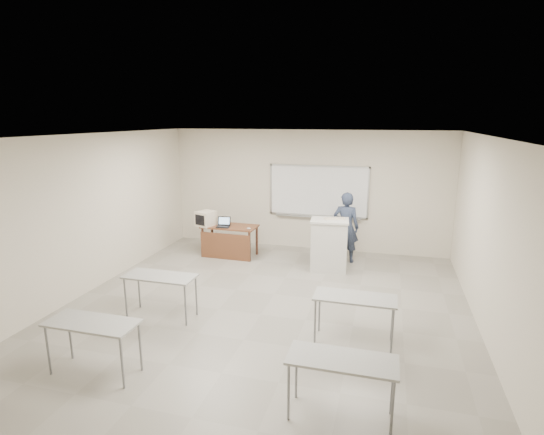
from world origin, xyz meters
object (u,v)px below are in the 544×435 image
(instructor_desk, at_px, (228,236))
(presenter, at_px, (346,227))
(whiteboard, at_px, (318,192))
(laptop, at_px, (224,224))
(mouse, at_px, (249,228))
(keyboard, at_px, (334,218))
(crt_monitor, at_px, (206,218))
(podium, at_px, (329,245))

(instructor_desk, bearing_deg, presenter, 10.23)
(whiteboard, relative_size, laptop, 8.10)
(mouse, distance_m, keyboard, 2.03)
(keyboard, bearing_deg, crt_monitor, 157.75)
(whiteboard, distance_m, presenter, 1.30)
(podium, height_order, crt_monitor, podium)
(crt_monitor, distance_m, keyboard, 3.10)
(whiteboard, height_order, instructor_desk, whiteboard)
(podium, relative_size, presenter, 0.70)
(instructor_desk, relative_size, podium, 1.15)
(laptop, xyz_separation_m, presenter, (2.84, 0.44, 0.02))
(podium, relative_size, laptop, 3.73)
(crt_monitor, bearing_deg, podium, 14.52)
(whiteboard, bearing_deg, laptop, -148.94)
(instructor_desk, height_order, mouse, mouse)
(podium, bearing_deg, crt_monitor, 169.35)
(whiteboard, height_order, mouse, whiteboard)
(presenter, bearing_deg, keyboard, 75.48)
(presenter, bearing_deg, laptop, 12.95)
(laptop, bearing_deg, podium, -13.35)
(podium, bearing_deg, keyboard, 36.20)
(laptop, relative_size, mouse, 3.04)
(whiteboard, bearing_deg, presenter, -45.21)
(crt_monitor, relative_size, laptop, 1.40)
(crt_monitor, bearing_deg, instructor_desk, 20.54)
(crt_monitor, bearing_deg, presenter, 26.61)
(podium, bearing_deg, whiteboard, 102.63)
(crt_monitor, bearing_deg, laptop, 18.77)
(laptop, bearing_deg, crt_monitor, 171.64)
(keyboard, distance_m, presenter, 0.71)
(presenter, bearing_deg, instructor_desk, 12.93)
(podium, relative_size, crt_monitor, 2.67)
(whiteboard, relative_size, mouse, 24.62)
(instructor_desk, distance_m, presenter, 2.79)
(mouse, bearing_deg, podium, -19.07)
(laptop, bearing_deg, whiteboard, 22.93)
(whiteboard, height_order, podium, whiteboard)
(instructor_desk, height_order, laptop, laptop)
(presenter, bearing_deg, mouse, 17.35)
(mouse, distance_m, presenter, 2.25)
(whiteboard, bearing_deg, instructor_desk, -148.01)
(podium, distance_m, crt_monitor, 3.03)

